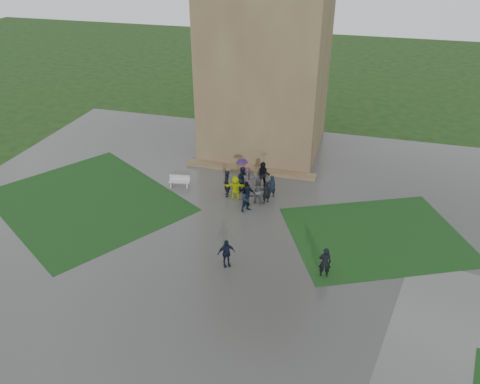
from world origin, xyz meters
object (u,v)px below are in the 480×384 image
(tower, at_px, (268,22))
(pedestrian_near, at_px, (325,262))
(bench, at_px, (179,181))
(pedestrian_mid, at_px, (226,253))

(tower, distance_m, pedestrian_near, 17.46)
(bench, height_order, pedestrian_mid, pedestrian_mid)
(pedestrian_mid, relative_size, pedestrian_near, 0.93)
(bench, bearing_deg, tower, 54.68)
(bench, height_order, pedestrian_near, pedestrian_near)
(tower, height_order, pedestrian_mid, tower)
(pedestrian_mid, bearing_deg, tower, 61.11)
(pedestrian_near, bearing_deg, bench, -42.89)
(bench, bearing_deg, pedestrian_mid, -61.97)
(pedestrian_mid, distance_m, pedestrian_near, 4.72)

